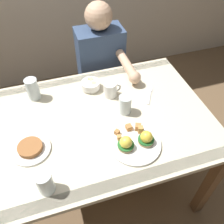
{
  "coord_description": "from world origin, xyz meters",
  "views": [
    {
      "loc": [
        -0.24,
        -0.89,
        1.76
      ],
      "look_at": [
        0.04,
        0.0,
        0.78
      ],
      "focal_mm": 38.39,
      "sensor_mm": 36.0,
      "label": 1
    }
  ],
  "objects_px": {
    "coffee_mug": "(110,89)",
    "water_glass_far": "(125,105)",
    "eggs_benedict_plate": "(135,142)",
    "fruit_bowl": "(91,85)",
    "water_glass_extra": "(33,90)",
    "side_plate": "(31,149)",
    "diner_person": "(102,67)",
    "water_glass_near": "(45,183)",
    "dining_table": "(106,130)",
    "fork": "(150,95)"
  },
  "relations": [
    {
      "from": "coffee_mug",
      "to": "water_glass_far",
      "type": "bearing_deg",
      "value": -76.97
    },
    {
      "from": "water_glass_near",
      "to": "eggs_benedict_plate",
      "type": "bearing_deg",
      "value": 13.5
    },
    {
      "from": "diner_person",
      "to": "eggs_benedict_plate",
      "type": "bearing_deg",
      "value": -93.78
    },
    {
      "from": "water_glass_extra",
      "to": "coffee_mug",
      "type": "bearing_deg",
      "value": -15.14
    },
    {
      "from": "water_glass_far",
      "to": "diner_person",
      "type": "distance_m",
      "value": 0.6
    },
    {
      "from": "fork",
      "to": "water_glass_far",
      "type": "relative_size",
      "value": 1.26
    },
    {
      "from": "dining_table",
      "to": "water_glass_far",
      "type": "distance_m",
      "value": 0.2
    },
    {
      "from": "eggs_benedict_plate",
      "to": "side_plate",
      "type": "height_order",
      "value": "eggs_benedict_plate"
    },
    {
      "from": "water_glass_extra",
      "to": "side_plate",
      "type": "xyz_separation_m",
      "value": [
        -0.06,
        -0.4,
        -0.05
      ]
    },
    {
      "from": "fork",
      "to": "water_glass_far",
      "type": "distance_m",
      "value": 0.22
    },
    {
      "from": "side_plate",
      "to": "diner_person",
      "type": "distance_m",
      "value": 0.91
    },
    {
      "from": "eggs_benedict_plate",
      "to": "water_glass_near",
      "type": "distance_m",
      "value": 0.48
    },
    {
      "from": "water_glass_extra",
      "to": "fork",
      "type": "bearing_deg",
      "value": -15.79
    },
    {
      "from": "dining_table",
      "to": "water_glass_extra",
      "type": "height_order",
      "value": "water_glass_extra"
    },
    {
      "from": "dining_table",
      "to": "eggs_benedict_plate",
      "type": "xyz_separation_m",
      "value": [
        0.09,
        -0.22,
        0.13
      ]
    },
    {
      "from": "water_glass_near",
      "to": "water_glass_far",
      "type": "relative_size",
      "value": 1.06
    },
    {
      "from": "side_plate",
      "to": "water_glass_near",
      "type": "bearing_deg",
      "value": -77.2
    },
    {
      "from": "fruit_bowl",
      "to": "diner_person",
      "type": "bearing_deg",
      "value": 63.14
    },
    {
      "from": "water_glass_far",
      "to": "side_plate",
      "type": "distance_m",
      "value": 0.56
    },
    {
      "from": "eggs_benedict_plate",
      "to": "dining_table",
      "type": "bearing_deg",
      "value": 112.22
    },
    {
      "from": "eggs_benedict_plate",
      "to": "fork",
      "type": "distance_m",
      "value": 0.4
    },
    {
      "from": "dining_table",
      "to": "eggs_benedict_plate",
      "type": "distance_m",
      "value": 0.27
    },
    {
      "from": "eggs_benedict_plate",
      "to": "fork",
      "type": "height_order",
      "value": "eggs_benedict_plate"
    },
    {
      "from": "dining_table",
      "to": "water_glass_extra",
      "type": "relative_size",
      "value": 8.72
    },
    {
      "from": "eggs_benedict_plate",
      "to": "water_glass_near",
      "type": "bearing_deg",
      "value": -166.5
    },
    {
      "from": "dining_table",
      "to": "coffee_mug",
      "type": "xyz_separation_m",
      "value": [
        0.08,
        0.18,
        0.16
      ]
    },
    {
      "from": "diner_person",
      "to": "side_plate",
      "type": "bearing_deg",
      "value": -129.37
    },
    {
      "from": "fork",
      "to": "water_glass_near",
      "type": "relative_size",
      "value": 1.19
    },
    {
      "from": "fruit_bowl",
      "to": "water_glass_extra",
      "type": "relative_size",
      "value": 0.87
    },
    {
      "from": "fruit_bowl",
      "to": "diner_person",
      "type": "distance_m",
      "value": 0.38
    },
    {
      "from": "fruit_bowl",
      "to": "water_glass_near",
      "type": "height_order",
      "value": "water_glass_near"
    },
    {
      "from": "water_glass_near",
      "to": "diner_person",
      "type": "relative_size",
      "value": 0.11
    },
    {
      "from": "diner_person",
      "to": "fruit_bowl",
      "type": "bearing_deg",
      "value": -116.86
    },
    {
      "from": "coffee_mug",
      "to": "diner_person",
      "type": "relative_size",
      "value": 0.1
    },
    {
      "from": "diner_person",
      "to": "water_glass_near",
      "type": "bearing_deg",
      "value": -118.98
    },
    {
      "from": "coffee_mug",
      "to": "fork",
      "type": "relative_size",
      "value": 0.77
    },
    {
      "from": "fruit_bowl",
      "to": "eggs_benedict_plate",
      "type": "bearing_deg",
      "value": -77.73
    },
    {
      "from": "dining_table",
      "to": "fork",
      "type": "relative_size",
      "value": 8.37
    },
    {
      "from": "water_glass_far",
      "to": "diner_person",
      "type": "xyz_separation_m",
      "value": [
        0.03,
        0.58,
        -0.14
      ]
    },
    {
      "from": "eggs_benedict_plate",
      "to": "water_glass_extra",
      "type": "relative_size",
      "value": 1.96
    },
    {
      "from": "dining_table",
      "to": "eggs_benedict_plate",
      "type": "bearing_deg",
      "value": -67.78
    },
    {
      "from": "eggs_benedict_plate",
      "to": "fruit_bowl",
      "type": "xyz_separation_m",
      "value": [
        -0.11,
        0.5,
        0.01
      ]
    },
    {
      "from": "coffee_mug",
      "to": "water_glass_far",
      "type": "xyz_separation_m",
      "value": [
        0.04,
        -0.16,
        0.0
      ]
    },
    {
      "from": "fruit_bowl",
      "to": "diner_person",
      "type": "xyz_separation_m",
      "value": [
        0.16,
        0.32,
        -0.12
      ]
    },
    {
      "from": "dining_table",
      "to": "water_glass_far",
      "type": "xyz_separation_m",
      "value": [
        0.12,
        0.02,
        0.16
      ]
    },
    {
      "from": "eggs_benedict_plate",
      "to": "coffee_mug",
      "type": "distance_m",
      "value": 0.4
    },
    {
      "from": "water_glass_far",
      "to": "eggs_benedict_plate",
      "type": "bearing_deg",
      "value": -96.95
    },
    {
      "from": "water_glass_far",
      "to": "water_glass_extra",
      "type": "bearing_deg",
      "value": 149.97
    },
    {
      "from": "eggs_benedict_plate",
      "to": "coffee_mug",
      "type": "height_order",
      "value": "coffee_mug"
    },
    {
      "from": "fruit_bowl",
      "to": "water_glass_near",
      "type": "relative_size",
      "value": 1.0
    }
  ]
}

